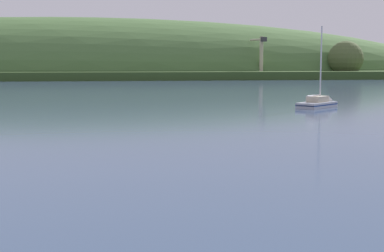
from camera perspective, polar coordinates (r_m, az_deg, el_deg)
far_shoreline_hill at (r=257.62m, az=-11.40°, el=5.14°), size 471.35×139.05×54.64m
dockside_crane at (r=223.99m, az=7.30°, el=7.02°), size 5.48×10.54×17.13m
sailboat_near_mooring at (r=78.33m, az=13.40°, el=2.19°), size 7.56×7.41×12.55m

